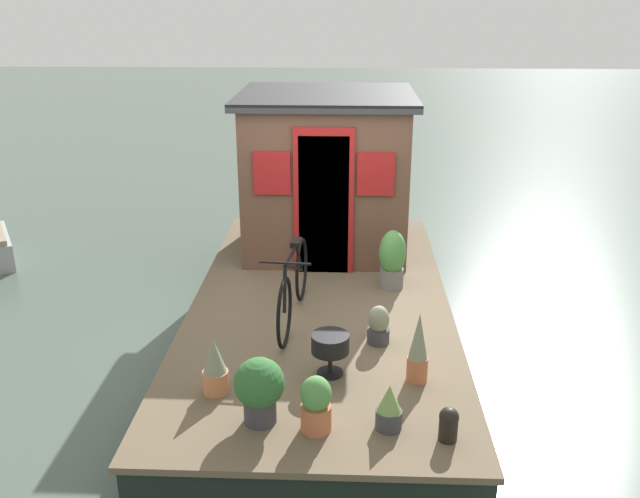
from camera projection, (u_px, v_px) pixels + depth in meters
The scene contains 13 objects.
ground_plane at pixel (321, 338), 7.79m from camera, with size 60.00×60.00×0.00m, color #47564C.
houseboat_deck at pixel (321, 320), 7.70m from camera, with size 5.86×2.87×0.47m.
houseboat_cabin at pixel (326, 171), 8.95m from camera, with size 2.11×2.24×2.06m.
bicycle at pixel (294, 286), 7.04m from camera, with size 1.80×0.50×0.85m.
potted_plant_thyme at pixel (379, 326), 6.65m from camera, with size 0.22×0.22×0.40m.
potted_plant_ivy at pixel (389, 408), 5.33m from camera, with size 0.21×0.21×0.39m.
potted_plant_lavender at pixel (316, 404), 5.29m from camera, with size 0.25×0.25×0.47m.
potted_plant_fern at pixel (259, 388), 5.37m from camera, with size 0.41×0.41×0.56m.
potted_plant_succulent at pixel (418, 349), 5.94m from camera, with size 0.19×0.19×0.66m.
potted_plant_geranium at pixel (215, 367), 5.80m from camera, with size 0.22×0.22×0.51m.
potted_plant_sage at pixel (392, 259), 7.85m from camera, with size 0.31×0.31×0.71m.
charcoal_grill at pixel (330, 345), 6.06m from camera, with size 0.34×0.34×0.40m.
mooring_bollard at pixel (449, 423), 5.20m from camera, with size 0.15×0.15×0.28m.
Camera 1 is at (-6.91, -0.28, 3.72)m, focal length 38.06 mm.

